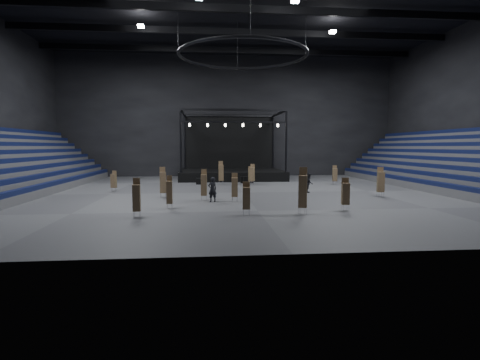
{
  "coord_description": "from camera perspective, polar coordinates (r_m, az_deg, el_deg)",
  "views": [
    {
      "loc": [
        -3.57,
        -35.86,
        4.44
      ],
      "look_at": [
        -0.45,
        -2.0,
        1.4
      ],
      "focal_mm": 28.0,
      "sensor_mm": 36.0,
      "label": 1
    }
  ],
  "objects": [
    {
      "name": "chair_stack_1",
      "position": [
        24.23,
        0.97,
        -2.69
      ],
      "size": [
        0.52,
        0.52,
        2.17
      ],
      "rotation": [
        0.0,
        0.0,
        -0.09
      ],
      "color": "silver",
      "rests_on": "floor"
    },
    {
      "name": "chair_stack_12",
      "position": [
        44.21,
        1.6,
        0.78
      ],
      "size": [
        0.54,
        0.54,
        2.13
      ],
      "rotation": [
        0.0,
        0.0,
        0.38
      ],
      "color": "silver",
      "rests_on": "floor"
    },
    {
      "name": "stage",
      "position": [
        52.3,
        -1.33,
        1.83
      ],
      "size": [
        14.0,
        10.0,
        9.2
      ],
      "color": "black",
      "rests_on": "floor"
    },
    {
      "name": "crew_member",
      "position": [
        36.79,
        10.48,
        -0.44
      ],
      "size": [
        0.93,
        1.07,
        1.87
      ],
      "primitive_type": "imported",
      "rotation": [
        0.0,
        0.0,
        1.29
      ],
      "color": "black",
      "rests_on": "floor"
    },
    {
      "name": "bleachers_right",
      "position": [
        44.67,
        31.16,
        0.89
      ],
      "size": [
        7.2,
        40.0,
        6.4
      ],
      "color": "#535356",
      "rests_on": "floor"
    },
    {
      "name": "chair_stack_7",
      "position": [
        45.02,
        14.25,
        0.82
      ],
      "size": [
        0.58,
        0.58,
        2.26
      ],
      "rotation": [
        0.0,
        0.0,
        -0.16
      ],
      "color": "silver",
      "rests_on": "floor"
    },
    {
      "name": "chair_stack_0",
      "position": [
        43.53,
        1.84,
        0.95
      ],
      "size": [
        0.7,
        0.7,
        2.42
      ],
      "rotation": [
        0.0,
        0.0,
        -0.43
      ],
      "color": "silver",
      "rests_on": "floor"
    },
    {
      "name": "flight_case_mid",
      "position": [
        45.73,
        0.83,
        0.03
      ],
      "size": [
        1.2,
        0.62,
        0.79
      ],
      "primitive_type": "cube",
      "rotation": [
        0.0,
        0.0,
        -0.02
      ],
      "color": "black",
      "rests_on": "floor"
    },
    {
      "name": "truss_ring",
      "position": [
        37.04,
        0.44,
        18.48
      ],
      "size": [
        12.3,
        12.3,
        5.15
      ],
      "color": "black",
      "rests_on": "ceiling"
    },
    {
      "name": "ceiling",
      "position": [
        38.5,
        0.45,
        25.73
      ],
      "size": [
        50.0,
        42.0,
        0.2
      ],
      "primitive_type": "cube",
      "color": "black",
      "rests_on": "wall_back"
    },
    {
      "name": "chair_stack_8",
      "position": [
        31.09,
        -5.53,
        -0.67
      ],
      "size": [
        0.5,
        0.5,
        2.58
      ],
      "rotation": [
        0.0,
        0.0,
        -0.05
      ],
      "color": "silver",
      "rests_on": "floor"
    },
    {
      "name": "man_center",
      "position": [
        30.17,
        -4.22,
        -1.45
      ],
      "size": [
        0.86,
        0.73,
        2.0
      ],
      "primitive_type": "imported",
      "rotation": [
        0.0,
        0.0,
        3.55
      ],
      "color": "black",
      "rests_on": "floor"
    },
    {
      "name": "chair_stack_6",
      "position": [
        27.37,
        -10.71,
        -1.77
      ],
      "size": [
        0.42,
        0.42,
        2.37
      ],
      "rotation": [
        0.0,
        0.0,
        0.02
      ],
      "color": "silver",
      "rests_on": "floor"
    },
    {
      "name": "chair_stack_3",
      "position": [
        24.86,
        9.55,
        -1.59
      ],
      "size": [
        0.68,
        0.68,
        3.1
      ],
      "rotation": [
        0.0,
        0.0,
        -0.31
      ],
      "color": "silver",
      "rests_on": "floor"
    },
    {
      "name": "chair_stack_11",
      "position": [
        35.16,
        20.65,
        -0.2
      ],
      "size": [
        0.64,
        0.64,
        2.66
      ],
      "rotation": [
        0.0,
        0.0,
        -0.18
      ],
      "color": "silver",
      "rests_on": "floor"
    },
    {
      "name": "wall_front",
      "position": [
        15.94,
        8.51,
        21.67
      ],
      "size": [
        50.0,
        0.2,
        18.0
      ],
      "primitive_type": "cube",
      "color": "black",
      "rests_on": "ground"
    },
    {
      "name": "chair_stack_13",
      "position": [
        24.47,
        -15.5,
        -2.54
      ],
      "size": [
        0.47,
        0.47,
        2.47
      ],
      "rotation": [
        0.0,
        0.0,
        0.04
      ],
      "color": "silver",
      "rests_on": "floor"
    },
    {
      "name": "chair_stack_10",
      "position": [
        39.05,
        -18.7,
        -0.07
      ],
      "size": [
        0.56,
        0.56,
        2.07
      ],
      "rotation": [
        0.0,
        0.0,
        -0.28
      ],
      "color": "silver",
      "rests_on": "floor"
    },
    {
      "name": "flight_case_left",
      "position": [
        44.36,
        -5.97,
        -0.19
      ],
      "size": [
        1.14,
        0.65,
        0.72
      ],
      "primitive_type": "cube",
      "rotation": [
        0.0,
        0.0,
        -0.11
      ],
      "color": "black",
      "rests_on": "floor"
    },
    {
      "name": "wall_back",
      "position": [
        57.15,
        -1.68,
        9.68
      ],
      "size": [
        50.0,
        0.2,
        18.0
      ],
      "primitive_type": "cube",
      "color": "black",
      "rests_on": "ground"
    },
    {
      "name": "roof_girders",
      "position": [
        38.23,
        0.44,
        24.61
      ],
      "size": [
        49.0,
        30.35,
        0.7
      ],
      "color": "black",
      "rests_on": "ceiling"
    },
    {
      "name": "chair_stack_2",
      "position": [
        30.17,
        -0.82,
        -1.02
      ],
      "size": [
        0.53,
        0.53,
        2.32
      ],
      "rotation": [
        0.0,
        0.0,
        -0.09
      ],
      "color": "silver",
      "rests_on": "floor"
    },
    {
      "name": "flight_case_right",
      "position": [
        45.55,
        1.24,
        0.04
      ],
      "size": [
        1.34,
        0.85,
        0.83
      ],
      "primitive_type": "cube",
      "rotation": [
        0.0,
        0.0,
        0.2
      ],
      "color": "black",
      "rests_on": "floor"
    },
    {
      "name": "floor",
      "position": [
        36.31,
        0.43,
        -1.92
      ],
      "size": [
        50.0,
        50.0,
        0.0
      ],
      "primitive_type": "plane",
      "color": "#4C4C4E",
      "rests_on": "ground"
    },
    {
      "name": "chair_stack_5",
      "position": [
        27.01,
        15.77,
        -1.95
      ],
      "size": [
        0.59,
        0.59,
        2.29
      ],
      "rotation": [
        0.0,
        0.0,
        -0.17
      ],
      "color": "silver",
      "rests_on": "floor"
    },
    {
      "name": "chair_stack_4",
      "position": [
        44.01,
        -2.91,
        1.17
      ],
      "size": [
        0.58,
        0.58,
        2.76
      ],
      "rotation": [
        0.0,
        0.0,
        0.08
      ],
      "color": "silver",
      "rests_on": "floor"
    },
    {
      "name": "chair_stack_9",
      "position": [
        33.21,
        -11.67,
        -0.29
      ],
      "size": [
        0.61,
        0.61,
        2.68
      ],
      "rotation": [
        0.0,
        0.0,
        0.22
      ],
      "color": "silver",
      "rests_on": "floor"
    }
  ]
}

